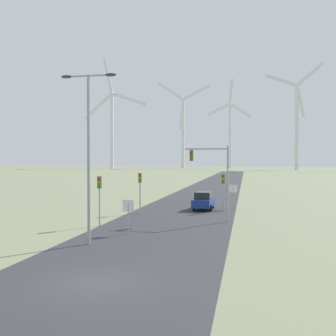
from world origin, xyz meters
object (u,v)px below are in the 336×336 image
stop_sign_near (128,210)px  wind_turbine_center (230,129)px  traffic_light_post_near_right (223,184)px  wind_turbine_far_left (112,121)px  traffic_light_mast_overhead (213,169)px  traffic_light_post_mid_left (140,184)px  car_approaching (204,201)px  wind_turbine_left (183,126)px  streetlamp (89,138)px  wind_turbine_right (297,118)px  stop_sign_far (233,192)px  traffic_light_post_near_left (99,190)px

stop_sign_near → wind_turbine_center: (-2.71, 243.34, 25.00)m
traffic_light_post_near_right → wind_turbine_far_left: wind_turbine_far_left is taller
wind_turbine_center → traffic_light_mast_overhead: bearing=-88.1°
wind_turbine_center → traffic_light_post_mid_left: bearing=-89.8°
traffic_light_mast_overhead → car_approaching: size_ratio=1.48×
stop_sign_near → wind_turbine_far_left: size_ratio=0.03×
wind_turbine_far_left → car_approaching: bearing=-68.2°
wind_turbine_far_left → wind_turbine_left: size_ratio=1.22×
traffic_light_post_mid_left → streetlamp: bearing=-87.5°
traffic_light_post_mid_left → wind_turbine_right: 196.82m
stop_sign_near → car_approaching: size_ratio=0.55×
streetlamp → wind_turbine_center: bearing=90.3°
car_approaching → wind_turbine_far_left: size_ratio=0.06×
traffic_light_post_near_right → streetlamp: bearing=-112.6°
traffic_light_post_mid_left → wind_turbine_far_left: wind_turbine_far_left is taller
wind_turbine_left → wind_turbine_right: wind_turbine_right is taller
wind_turbine_center → stop_sign_far: bearing=-87.7°
streetlamp → traffic_light_post_near_left: bearing=105.6°
wind_turbine_center → wind_turbine_right: wind_turbine_center is taller
wind_turbine_left → wind_turbine_right: bearing=-26.4°
traffic_light_post_mid_left → car_approaching: (5.61, 4.06, -1.90)m
wind_turbine_far_left → wind_turbine_right: wind_turbine_far_left is taller
car_approaching → wind_turbine_left: size_ratio=0.07×
stop_sign_near → wind_turbine_left: (-33.85, 236.04, 26.94)m
stop_sign_near → traffic_light_post_near_left: (-3.06, 2.53, 1.17)m
stop_sign_near → wind_turbine_right: wind_turbine_right is taller
wind_turbine_center → wind_turbine_right: size_ratio=1.02×
traffic_light_post_near_right → traffic_light_post_near_left: bearing=-129.3°
car_approaching → wind_turbine_right: bearing=80.4°
traffic_light_post_near_left → wind_turbine_center: size_ratio=0.06×
traffic_light_post_mid_left → car_approaching: 7.18m
streetlamp → traffic_light_post_near_right: bearing=67.4°
traffic_light_post_near_right → wind_turbine_right: bearing=81.0°
traffic_light_post_near_left → wind_turbine_left: (-30.79, 233.51, 25.78)m
traffic_light_post_near_left → traffic_light_mast_overhead: bearing=26.1°
traffic_light_post_near_left → traffic_light_mast_overhead: 9.38m
stop_sign_far → wind_turbine_right: 190.45m
traffic_light_post_near_left → wind_turbine_left: 236.94m
traffic_light_post_mid_left → traffic_light_mast_overhead: traffic_light_mast_overhead is taller
traffic_light_post_near_right → car_approaching: bearing=153.8°
traffic_light_mast_overhead → wind_turbine_far_left: 223.47m
car_approaching → wind_turbine_far_left: (-79.73, 198.94, 29.06)m
traffic_light_post_mid_left → wind_turbine_right: (37.42, 191.51, 25.70)m
traffic_light_post_near_left → traffic_light_post_near_right: bearing=50.7°
traffic_light_post_near_left → traffic_light_mast_overhead: size_ratio=0.61×
stop_sign_near → stop_sign_far: bearing=66.7°
wind_turbine_left → wind_turbine_right: (69.32, -34.37, -0.06)m
traffic_light_post_near_right → wind_turbine_left: 227.77m
traffic_light_mast_overhead → wind_turbine_center: 237.93m
streetlamp → wind_turbine_left: (-32.50, 239.68, 22.19)m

